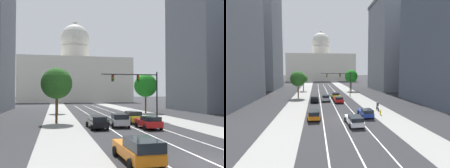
{
  "view_description": "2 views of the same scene",
  "coord_description": "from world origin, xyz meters",
  "views": [
    {
      "loc": [
        -8.96,
        -13.86,
        4.07
      ],
      "look_at": [
        -1.46,
        20.62,
        5.21
      ],
      "focal_mm": 42.6,
      "sensor_mm": 36.0,
      "label": 1
    },
    {
      "loc": [
        -3.83,
        -26.81,
        7.68
      ],
      "look_at": [
        0.86,
        10.8,
        4.69
      ],
      "focal_mm": 28.55,
      "sensor_mm": 36.0,
      "label": 2
    }
  ],
  "objects": [
    {
      "name": "office_tower_far_left",
      "position": [
        -27.84,
        49.15,
        22.0
      ],
      "size": [
        18.32,
        20.46,
        43.94
      ],
      "color": "gray",
      "rests_on": "ground"
    },
    {
      "name": "lane_stripe_right",
      "position": [
        2.82,
        25.0,
        0.01
      ],
      "size": [
        0.16,
        90.0,
        0.01
      ],
      "primitive_type": "cube",
      "color": "white",
      "rests_on": "ground"
    },
    {
      "name": "street_tree_near_left",
      "position": [
        -8.38,
        39.09,
        4.4
      ],
      "size": [
        3.2,
        3.2,
        6.03
      ],
      "color": "#51381E",
      "rests_on": "ground"
    },
    {
      "name": "car_white",
      "position": [
        1.42,
        -3.01,
        0.75
      ],
      "size": [
        2.14,
        4.79,
        1.43
      ],
      "rotation": [
        0.0,
        0.0,
        1.6
      ],
      "color": "silver",
      "rests_on": "ground"
    },
    {
      "name": "car_blue",
      "position": [
        4.22,
        0.99,
        0.75
      ],
      "size": [
        1.94,
        4.12,
        1.43
      ],
      "rotation": [
        0.0,
        0.0,
        1.57
      ],
      "color": "#1E389E",
      "rests_on": "ground"
    },
    {
      "name": "capitol_building",
      "position": [
        0.0,
        106.28,
        11.28
      ],
      "size": [
        46.56,
        28.21,
        35.76
      ],
      "color": "beige",
      "rests_on": "ground"
    },
    {
      "name": "traffic_signal_mast",
      "position": [
        3.31,
        23.22,
        5.18
      ],
      "size": [
        8.49,
        0.39,
        7.1
      ],
      "color": "black",
      "rests_on": "ground"
    },
    {
      "name": "office_tower_far_right",
      "position": [
        29.74,
        40.31,
        17.28
      ],
      "size": [
        22.23,
        19.42,
        34.49
      ],
      "color": "gray",
      "rests_on": "ground"
    },
    {
      "name": "fire_hydrant",
      "position": [
        7.08,
        2.02,
        0.46
      ],
      "size": [
        0.26,
        0.35,
        0.91
      ],
      "color": "yellow",
      "rests_on": "ground"
    },
    {
      "name": "lane_stripe_left",
      "position": [
        -2.82,
        25.0,
        0.01
      ],
      "size": [
        0.16,
        90.0,
        0.01
      ],
      "primitive_type": "cube",
      "color": "white",
      "rests_on": "ground"
    },
    {
      "name": "car_silver",
      "position": [
        -1.42,
        17.05,
        0.81
      ],
      "size": [
        2.27,
        4.81,
        1.57
      ],
      "rotation": [
        0.0,
        0.0,
        1.52
      ],
      "color": "#B2B5BA",
      "rests_on": "ground"
    },
    {
      "name": "car_yellow",
      "position": [
        1.41,
        20.29,
        0.81
      ],
      "size": [
        2.22,
        4.22,
        1.55
      ],
      "rotation": [
        0.0,
        0.0,
        1.61
      ],
      "color": "yellow",
      "rests_on": "ground"
    },
    {
      "name": "car_red",
      "position": [
        1.41,
        14.44,
        0.76
      ],
      "size": [
        2.18,
        4.15,
        1.44
      ],
      "rotation": [
        0.0,
        0.0,
        1.59
      ],
      "color": "red",
      "rests_on": "ground"
    },
    {
      "name": "sidewalk_right",
      "position": [
        8.01,
        35.0,
        0.01
      ],
      "size": [
        4.76,
        130.0,
        0.01
      ],
      "primitive_type": "cube",
      "color": "gray",
      "rests_on": "ground"
    },
    {
      "name": "lane_stripe_center",
      "position": [
        0.0,
        25.0,
        0.01
      ],
      "size": [
        0.16,
        90.0,
        0.01
      ],
      "primitive_type": "cube",
      "color": "white",
      "rests_on": "ground"
    },
    {
      "name": "street_tree_mid_left",
      "position": [
        -8.66,
        22.43,
        5.29
      ],
      "size": [
        4.19,
        4.19,
        7.4
      ],
      "color": "#51381E",
      "rests_on": "ground"
    },
    {
      "name": "ground_plane",
      "position": [
        0.0,
        40.0,
        0.0
      ],
      "size": [
        400.0,
        400.0,
        0.0
      ],
      "primitive_type": "plane",
      "color": "#2B2B2D"
    },
    {
      "name": "sidewalk_left",
      "position": [
        -8.01,
        35.0,
        0.01
      ],
      "size": [
        4.76,
        130.0,
        0.01
      ],
      "primitive_type": "cube",
      "color": "gray",
      "rests_on": "ground"
    },
    {
      "name": "car_black",
      "position": [
        -4.22,
        15.91,
        0.77
      ],
      "size": [
        2.08,
        4.85,
        1.44
      ],
      "rotation": [
        0.0,
        0.0,
        1.6
      ],
      "color": "black",
      "rests_on": "ground"
    },
    {
      "name": "street_tree_far_right",
      "position": [
        8.91,
        36.67,
        5.47
      ],
      "size": [
        4.63,
        4.63,
        7.8
      ],
      "color": "#51381E",
      "rests_on": "ground"
    },
    {
      "name": "car_orange",
      "position": [
        -4.21,
        0.85,
        0.81
      ],
      "size": [
        2.07,
        4.93,
        1.53
      ],
      "rotation": [
        0.0,
        0.0,
        1.59
      ],
      "color": "orange",
      "rests_on": "ground"
    },
    {
      "name": "cyclist",
      "position": [
        7.72,
        5.25,
        0.85
      ],
      "size": [
        0.38,
        1.7,
        1.72
      ],
      "rotation": [
        0.0,
        0.0,
        1.51
      ],
      "color": "black",
      "rests_on": "ground"
    }
  ]
}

